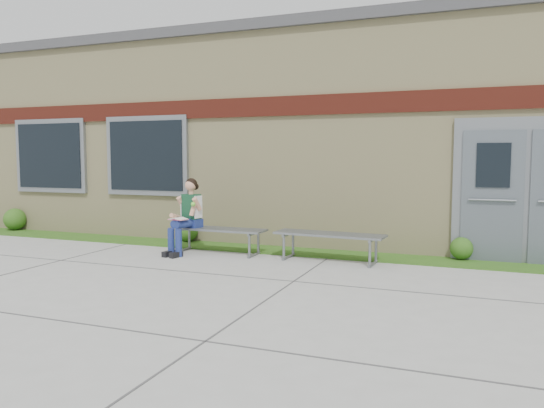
% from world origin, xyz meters
% --- Properties ---
extents(ground, '(80.00, 80.00, 0.00)m').
position_xyz_m(ground, '(0.00, 0.00, 0.00)').
color(ground, '#9E9E99').
rests_on(ground, ground).
extents(grass_strip, '(16.00, 0.80, 0.02)m').
position_xyz_m(grass_strip, '(0.00, 2.60, 0.01)').
color(grass_strip, '#254E14').
rests_on(grass_strip, ground).
extents(school_building, '(16.20, 6.22, 4.20)m').
position_xyz_m(school_building, '(-0.00, 5.99, 2.10)').
color(school_building, beige).
rests_on(school_building, ground).
extents(bench_left, '(1.71, 0.49, 0.44)m').
position_xyz_m(bench_left, '(-0.91, 2.00, 0.34)').
color(bench_left, slate).
rests_on(bench_left, ground).
extents(bench_right, '(1.80, 0.60, 0.46)m').
position_xyz_m(bench_right, '(1.09, 2.00, 0.36)').
color(bench_right, slate).
rests_on(bench_right, ground).
extents(girl, '(0.48, 0.82, 1.31)m').
position_xyz_m(girl, '(-1.41, 1.80, 0.68)').
color(girl, navy).
rests_on(girl, ground).
extents(shrub_west, '(0.49, 0.49, 0.49)m').
position_xyz_m(shrub_west, '(-6.50, 2.85, 0.27)').
color(shrub_west, '#254E14').
rests_on(shrub_west, grass_strip).
extents(shrub_mid, '(0.41, 0.41, 0.41)m').
position_xyz_m(shrub_mid, '(-2.02, 2.85, 0.23)').
color(shrub_mid, '#254E14').
rests_on(shrub_mid, grass_strip).
extents(shrub_east, '(0.36, 0.36, 0.36)m').
position_xyz_m(shrub_east, '(3.07, 2.85, 0.20)').
color(shrub_east, '#254E14').
rests_on(shrub_east, grass_strip).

